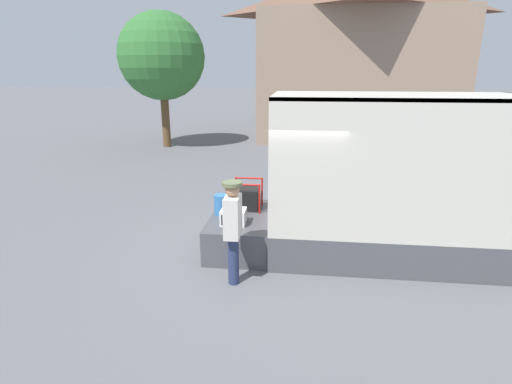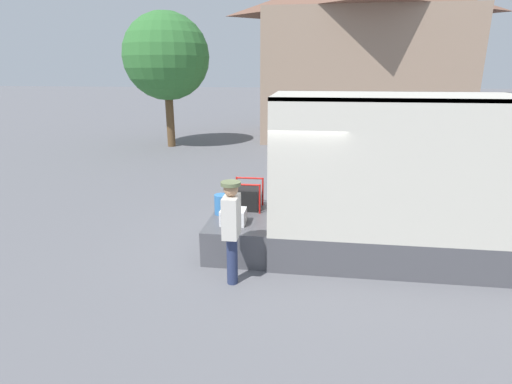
{
  "view_description": "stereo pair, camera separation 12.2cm",
  "coord_description": "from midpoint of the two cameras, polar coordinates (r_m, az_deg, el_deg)",
  "views": [
    {
      "loc": [
        0.54,
        -7.34,
        3.39
      ],
      "look_at": [
        -0.3,
        -0.2,
        1.2
      ],
      "focal_mm": 28.0,
      "sensor_mm": 36.0,
      "label": 1
    },
    {
      "loc": [
        0.66,
        -7.32,
        3.39
      ],
      "look_at": [
        -0.3,
        -0.2,
        1.2
      ],
      "focal_mm": 28.0,
      "sensor_mm": 36.0,
      "label": 2
    }
  ],
  "objects": [
    {
      "name": "worker_person",
      "position": [
        6.38,
        -3.89,
        -4.38
      ],
      "size": [
        0.31,
        0.44,
        1.75
      ],
      "color": "navy",
      "rests_on": "ground"
    },
    {
      "name": "street_tree",
      "position": [
        18.96,
        -13.52,
        18.27
      ],
      "size": [
        3.78,
        3.78,
        5.89
      ],
      "color": "brown",
      "rests_on": "ground"
    },
    {
      "name": "microwave",
      "position": [
        7.44,
        -3.71,
        -3.54
      ],
      "size": [
        0.46,
        0.4,
        0.28
      ],
      "color": "white",
      "rests_on": "tailgate_deck"
    },
    {
      "name": "tailgate_deck",
      "position": [
        8.03,
        -2.41,
        -5.51
      ],
      "size": [
        1.2,
        2.05,
        0.65
      ],
      "primitive_type": "cube",
      "color": "#4C4C51",
      "rests_on": "ground"
    },
    {
      "name": "orange_bucket",
      "position": [
        7.93,
        -5.47,
        -1.8
      ],
      "size": [
        0.27,
        0.27,
        0.4
      ],
      "color": "#3370B2",
      "rests_on": "tailgate_deck"
    },
    {
      "name": "house_backdrop",
      "position": [
        22.41,
        13.8,
        18.56
      ],
      "size": [
        9.99,
        7.41,
        8.26
      ],
      "color": "gray",
      "rests_on": "ground"
    },
    {
      "name": "box_truck",
      "position": [
        8.4,
        29.26,
        -2.48
      ],
      "size": [
        6.48,
        2.15,
        3.0
      ],
      "color": "silver",
      "rests_on": "ground"
    },
    {
      "name": "ground_plane",
      "position": [
        8.1,
        1.87,
        -7.84
      ],
      "size": [
        160.0,
        160.0,
        0.0
      ],
      "primitive_type": "plane",
      "color": "slate"
    },
    {
      "name": "portable_generator",
      "position": [
        8.2,
        -1.54,
        -0.9
      ],
      "size": [
        0.59,
        0.55,
        0.61
      ],
      "color": "black",
      "rests_on": "tailgate_deck"
    }
  ]
}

